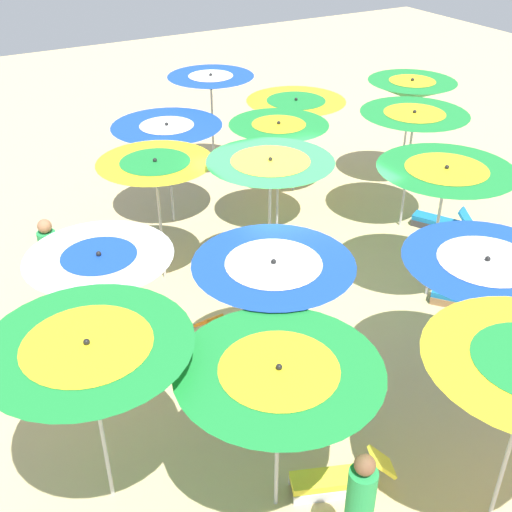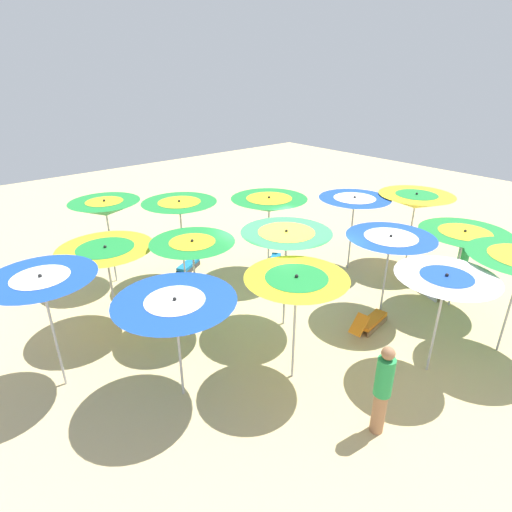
# 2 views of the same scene
# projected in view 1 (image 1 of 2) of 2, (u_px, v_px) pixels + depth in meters

# --- Properties ---
(ground) EXTENTS (38.87, 38.87, 0.04)m
(ground) POSITION_uv_depth(u_px,v_px,m) (289.00, 291.00, 11.74)
(ground) COLOR #D1B57F
(beach_umbrella_0) EXTENTS (1.98, 1.98, 2.52)m
(beach_umbrella_0) POSITION_uv_depth(u_px,v_px,m) (211.00, 83.00, 14.81)
(beach_umbrella_0) COLOR #B2B2B7
(beach_umbrella_0) RESTS_ON ground
(beach_umbrella_1) EXTENTS (2.22, 2.22, 2.20)m
(beach_umbrella_1) POSITION_uv_depth(u_px,v_px,m) (167.00, 136.00, 13.01)
(beach_umbrella_1) COLOR #B2B2B7
(beach_umbrella_1) RESTS_ON ground
(beach_umbrella_2) EXTENTS (1.98, 1.98, 2.39)m
(beach_umbrella_2) POSITION_uv_depth(u_px,v_px,m) (156.00, 172.00, 10.97)
(beach_umbrella_2) COLOR #B2B2B7
(beach_umbrella_2) RESTS_ON ground
(beach_umbrella_3) EXTENTS (1.95, 1.95, 2.30)m
(beach_umbrella_3) POSITION_uv_depth(u_px,v_px,m) (101.00, 268.00, 8.55)
(beach_umbrella_3) COLOR #B2B2B7
(beach_umbrella_3) RESTS_ON ground
(beach_umbrella_4) EXTENTS (2.25, 2.25, 2.41)m
(beach_umbrella_4) POSITION_uv_depth(u_px,v_px,m) (89.00, 358.00, 6.83)
(beach_umbrella_4) COLOR #B2B2B7
(beach_umbrella_4) RESTS_ON ground
(beach_umbrella_5) EXTENTS (2.19, 2.19, 2.21)m
(beach_umbrella_5) POSITION_uv_depth(u_px,v_px,m) (296.00, 109.00, 14.28)
(beach_umbrella_5) COLOR #B2B2B7
(beach_umbrella_5) RESTS_ON ground
(beach_umbrella_6) EXTENTS (1.93, 1.93, 2.38)m
(beach_umbrella_6) POSITION_uv_depth(u_px,v_px,m) (279.00, 134.00, 12.53)
(beach_umbrella_6) COLOR #B2B2B7
(beach_umbrella_6) RESTS_ON ground
(beach_umbrella_7) EXTENTS (2.11, 2.11, 2.54)m
(beach_umbrella_7) POSITION_uv_depth(u_px,v_px,m) (270.00, 173.00, 10.64)
(beach_umbrella_7) COLOR #B2B2B7
(beach_umbrella_7) RESTS_ON ground
(beach_umbrella_8) EXTENTS (2.16, 2.16, 2.21)m
(beach_umbrella_8) POSITION_uv_depth(u_px,v_px,m) (273.00, 276.00, 8.56)
(beach_umbrella_8) COLOR #B2B2B7
(beach_umbrella_8) RESTS_ON ground
(beach_umbrella_9) EXTENTS (2.24, 2.24, 2.19)m
(beach_umbrella_9) POSITION_uv_depth(u_px,v_px,m) (279.00, 384.00, 6.85)
(beach_umbrella_9) COLOR #B2B2B7
(beach_umbrella_9) RESTS_ON ground
(beach_umbrella_10) EXTENTS (1.95, 1.95, 2.55)m
(beach_umbrella_10) POSITION_uv_depth(u_px,v_px,m) (411.00, 90.00, 14.37)
(beach_umbrella_10) COLOR #B2B2B7
(beach_umbrella_10) RESTS_ON ground
(beach_umbrella_11) EXTENTS (2.11, 2.11, 2.53)m
(beach_umbrella_11) POSITION_uv_depth(u_px,v_px,m) (413.00, 122.00, 12.62)
(beach_umbrella_11) COLOR #B2B2B7
(beach_umbrella_11) RESTS_ON ground
(beach_umbrella_12) EXTENTS (2.23, 2.23, 2.50)m
(beach_umbrella_12) POSITION_uv_depth(u_px,v_px,m) (445.00, 180.00, 10.45)
(beach_umbrella_12) COLOR #B2B2B7
(beach_umbrella_12) RESTS_ON ground
(beach_umbrella_13) EXTENTS (2.15, 2.15, 2.39)m
(beach_umbrella_13) POSITION_uv_depth(u_px,v_px,m) (485.00, 272.00, 8.27)
(beach_umbrella_13) COLOR #B2B2B7
(beach_umbrella_13) RESTS_ON ground
(lounger_0) EXTENTS (1.46, 0.50, 0.60)m
(lounger_0) POSITION_uv_depth(u_px,v_px,m) (230.00, 350.00, 9.98)
(lounger_0) COLOR olive
(lounger_0) RESTS_ON ground
(lounger_1) EXTENTS (1.24, 0.88, 0.58)m
(lounger_1) POSITION_uv_depth(u_px,v_px,m) (440.00, 221.00, 13.56)
(lounger_1) COLOR #333338
(lounger_1) RESTS_ON ground
(lounger_2) EXTENTS (1.19, 1.06, 0.67)m
(lounger_2) POSITION_uv_depth(u_px,v_px,m) (467.00, 296.00, 11.20)
(lounger_2) COLOR olive
(lounger_2) RESTS_ON ground
(lounger_3) EXTENTS (0.76, 1.31, 0.55)m
(lounger_3) POSITION_uv_depth(u_px,v_px,m) (337.00, 478.00, 7.93)
(lounger_3) COLOR silver
(lounger_3) RESTS_ON ground
(beachgoer_0) EXTENTS (0.30, 0.30, 1.80)m
(beachgoer_0) POSITION_uv_depth(u_px,v_px,m) (52.00, 265.00, 10.67)
(beachgoer_0) COLOR #A3704C
(beachgoer_0) RESTS_ON ground
(beachgoer_1) EXTENTS (0.30, 0.30, 1.72)m
(beachgoer_1) POSITION_uv_depth(u_px,v_px,m) (359.00, 512.00, 6.69)
(beachgoer_1) COLOR brown
(beachgoer_1) RESTS_ON ground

